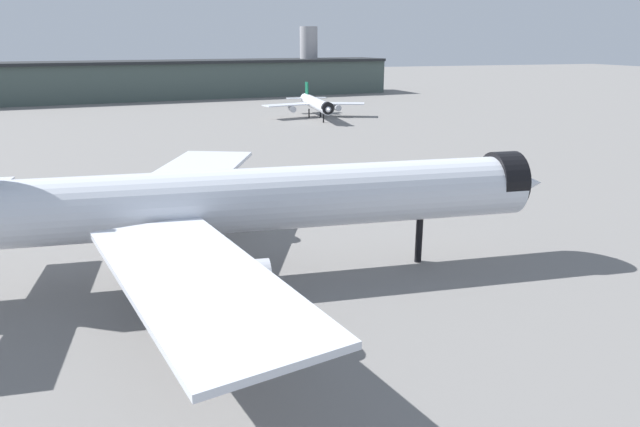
% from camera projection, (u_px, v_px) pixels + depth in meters
% --- Properties ---
extents(ground, '(900.00, 900.00, 0.00)m').
position_uv_depth(ground, '(236.00, 287.00, 57.19)').
color(ground, slate).
extents(airliner_near_gate, '(69.33, 63.12, 18.75)m').
position_uv_depth(airliner_near_gate, '(236.00, 202.00, 57.08)').
color(airliner_near_gate, silver).
rests_on(airliner_near_gate, ground).
extents(airliner_far_taxiway, '(33.96, 37.29, 10.38)m').
position_uv_depth(airliner_far_taxiway, '(316.00, 104.00, 179.79)').
color(airliner_far_taxiway, silver).
rests_on(airliner_far_taxiway, ground).
extents(terminal_building, '(214.52, 45.07, 29.95)m').
position_uv_depth(terminal_building, '(153.00, 79.00, 237.68)').
color(terminal_building, '#475651').
rests_on(terminal_building, ground).
extents(service_truck_front, '(5.96, 4.22, 3.00)m').
position_uv_depth(service_truck_front, '(166.00, 180.00, 94.27)').
color(service_truck_front, black).
rests_on(service_truck_front, ground).
extents(baggage_tug_wing, '(3.56, 3.17, 1.85)m').
position_uv_depth(baggage_tug_wing, '(207.00, 182.00, 95.38)').
color(baggage_tug_wing, black).
rests_on(baggage_tug_wing, ground).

